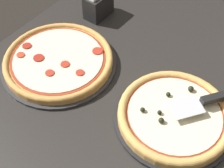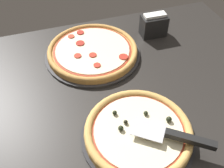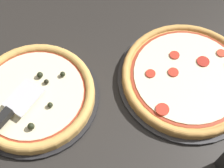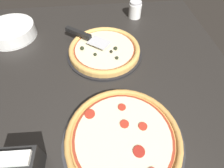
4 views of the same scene
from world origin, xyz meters
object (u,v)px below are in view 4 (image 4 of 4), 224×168
(pizza_back, at_px, (123,137))
(parmesan_shaker, at_px, (135,10))
(serving_spatula, at_px, (82,35))
(pizza_front, at_px, (104,49))
(plate_stack, at_px, (11,31))
(napkin_holder, at_px, (19,164))

(pizza_back, distance_m, parmesan_shaker, 0.77)
(serving_spatula, bearing_deg, pizza_front, 142.19)
(plate_stack, bearing_deg, serving_spatula, 164.06)
(pizza_back, height_order, parmesan_shaker, parmesan_shaker)
(pizza_back, height_order, napkin_holder, napkin_holder)
(pizza_front, xyz_separation_m, napkin_holder, (0.27, 0.49, 0.02))
(parmesan_shaker, bearing_deg, pizza_back, 76.84)
(serving_spatula, bearing_deg, plate_stack, -15.94)
(pizza_front, height_order, napkin_holder, napkin_holder)
(pizza_front, xyz_separation_m, plate_stack, (0.47, -0.19, 0.01))
(pizza_back, distance_m, serving_spatula, 0.53)
(pizza_back, relative_size, plate_stack, 1.52)
(pizza_front, height_order, pizza_back, pizza_front)
(pizza_back, relative_size, parmesan_shaker, 4.01)
(parmesan_shaker, bearing_deg, serving_spatula, 37.55)
(parmesan_shaker, bearing_deg, plate_stack, 10.60)
(pizza_front, height_order, plate_stack, plate_stack)
(parmesan_shaker, xyz_separation_m, napkin_holder, (0.48, 0.80, 0.00))
(serving_spatula, relative_size, napkin_holder, 1.91)
(pizza_front, distance_m, plate_stack, 0.51)
(pizza_front, distance_m, parmesan_shaker, 0.37)
(pizza_front, relative_size, serving_spatula, 1.52)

